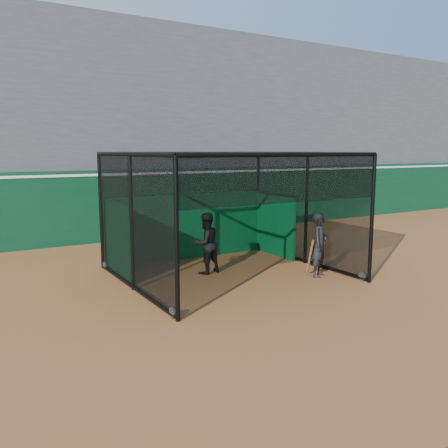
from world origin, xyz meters
TOP-DOWN VIEW (x-y plane):
  - ground at (0.00, 0.00)m, footprint 120.00×120.00m
  - outfield_wall at (0.00, 8.50)m, footprint 50.00×0.50m
  - grandstand at (0.00, 12.27)m, footprint 50.00×7.85m
  - batting_cage at (0.92, 2.35)m, footprint 5.21×4.81m
  - batter at (0.51, 2.79)m, footprint 0.87×0.74m
  - on_deck_player at (2.83, 1.05)m, footprint 0.72×0.65m

SIDE VIEW (x-z plane):
  - ground at x=0.00m, z-range 0.00..0.00m
  - batter at x=0.51m, z-range 0.00..1.59m
  - on_deck_player at x=2.83m, z-range 0.00..1.64m
  - outfield_wall at x=0.00m, z-range 0.04..2.54m
  - batting_cage at x=0.92m, z-range 0.00..3.08m
  - grandstand at x=0.00m, z-range 0.00..8.95m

